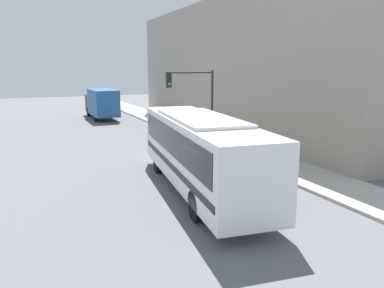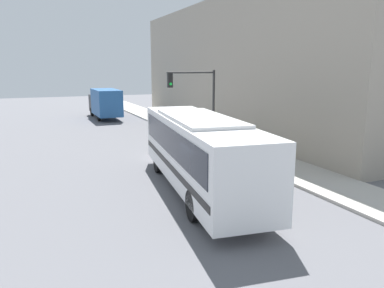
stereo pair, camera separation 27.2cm
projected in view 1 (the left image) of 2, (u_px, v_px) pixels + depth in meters
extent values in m
plane|color=slate|center=(224.00, 218.00, 12.80)|extent=(120.00, 120.00, 0.00)
cube|color=#B7B2A8|center=(173.00, 125.00, 33.06)|extent=(2.93, 70.00, 0.13)
cube|color=#9E9384|center=(240.00, 67.00, 30.59)|extent=(6.00, 30.73, 10.21)
cube|color=white|center=(200.00, 150.00, 15.24)|extent=(3.75, 10.81, 2.56)
cube|color=black|center=(200.00, 139.00, 15.15)|extent=(3.68, 9.97, 1.08)
cube|color=black|center=(200.00, 164.00, 15.35)|extent=(3.74, 10.39, 0.24)
cube|color=silver|center=(200.00, 118.00, 14.98)|extent=(2.95, 6.06, 0.16)
cylinder|color=black|center=(200.00, 159.00, 18.86)|extent=(0.41, 1.09, 1.06)
cylinder|color=black|center=(158.00, 162.00, 18.25)|extent=(0.41, 1.09, 1.06)
cylinder|color=black|center=(254.00, 199.00, 13.05)|extent=(0.41, 1.09, 1.06)
cylinder|color=black|center=(196.00, 206.00, 12.45)|extent=(0.41, 1.09, 1.06)
cube|color=#265999|center=(103.00, 102.00, 36.91)|extent=(2.22, 5.23, 2.51)
cube|color=#262628|center=(97.00, 103.00, 40.23)|extent=(2.11, 2.04, 1.77)
cylinder|color=black|center=(88.00, 112.00, 39.70)|extent=(0.25, 0.90, 0.90)
cylinder|color=black|center=(96.00, 117.00, 35.89)|extent=(0.25, 0.90, 0.90)
cylinder|color=gold|center=(264.00, 159.00, 19.22)|extent=(0.21, 0.21, 0.59)
sphere|color=gold|center=(264.00, 152.00, 19.15)|extent=(0.20, 0.20, 0.20)
cylinder|color=gold|center=(265.00, 159.00, 19.11)|extent=(0.10, 0.13, 0.10)
cylinder|color=#2D2D2D|center=(212.00, 107.00, 24.40)|extent=(0.16, 0.16, 4.77)
cylinder|color=#2D2D2D|center=(190.00, 73.00, 23.32)|extent=(3.20, 0.11, 0.11)
cube|color=black|center=(169.00, 80.00, 22.84)|extent=(0.30, 0.24, 0.90)
sphere|color=#19D83F|center=(170.00, 84.00, 22.76)|extent=(0.18, 0.18, 0.18)
cylinder|color=#23283D|center=(212.00, 132.00, 27.02)|extent=(0.28, 0.28, 0.75)
cylinder|color=#B22D33|center=(212.00, 122.00, 26.88)|extent=(0.34, 0.34, 0.63)
sphere|color=tan|center=(212.00, 116.00, 26.80)|extent=(0.20, 0.20, 0.20)
cylinder|color=#23283D|center=(237.00, 141.00, 23.16)|extent=(0.28, 0.28, 0.87)
cylinder|color=#338C4C|center=(237.00, 129.00, 23.00)|extent=(0.34, 0.34, 0.72)
sphere|color=tan|center=(237.00, 121.00, 22.90)|extent=(0.24, 0.24, 0.24)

